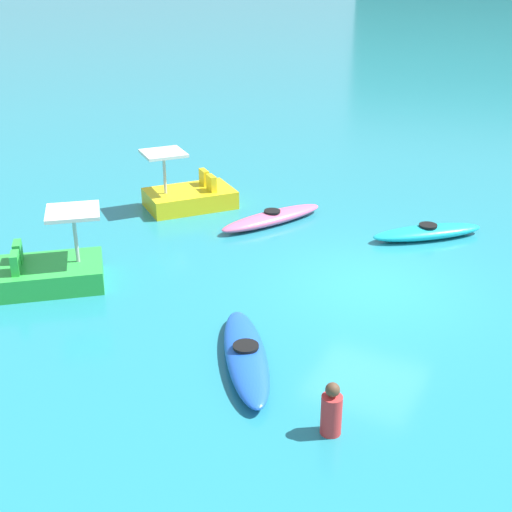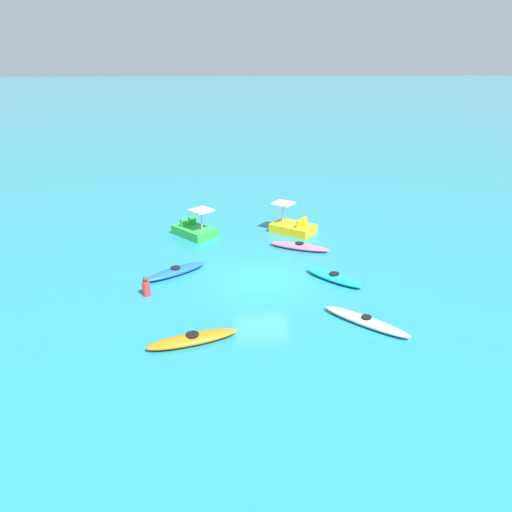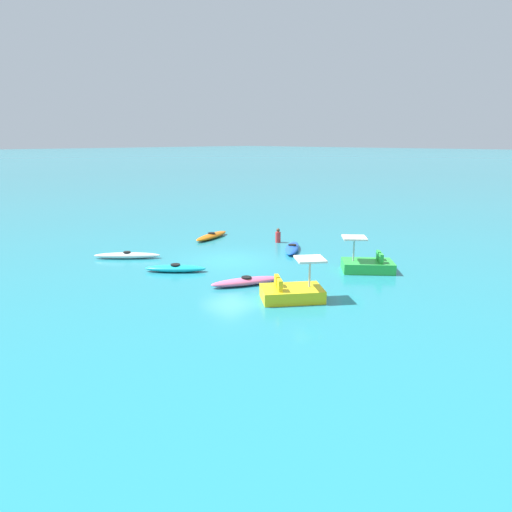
# 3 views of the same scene
# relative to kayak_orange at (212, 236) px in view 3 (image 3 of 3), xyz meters

# --- Properties ---
(ground_plane) EXTENTS (600.00, 600.00, 0.00)m
(ground_plane) POSITION_rel_kayak_orange_xyz_m (-4.90, 2.98, -0.16)
(ground_plane) COLOR teal
(kayak_orange) EXTENTS (1.60, 3.35, 0.37)m
(kayak_orange) POSITION_rel_kayak_orange_xyz_m (0.00, 0.00, 0.00)
(kayak_orange) COLOR orange
(kayak_orange) RESTS_ON ground_plane
(kayak_blue) EXTENTS (2.41, 3.00, 0.37)m
(kayak_blue) POSITION_rel_kayak_orange_xyz_m (-5.88, -1.00, 0.00)
(kayak_blue) COLOR blue
(kayak_blue) RESTS_ON ground_plane
(kayak_cyan) EXTENTS (2.65, 2.52, 0.37)m
(kayak_cyan) POSITION_rel_kayak_orange_xyz_m (-4.57, 6.21, 0.00)
(kayak_cyan) COLOR #19B7C6
(kayak_cyan) RESTS_ON ground_plane
(kayak_pink) EXTENTS (2.02, 3.18, 0.37)m
(kayak_pink) POSITION_rel_kayak_orange_xyz_m (-8.51, 5.31, -0.00)
(kayak_pink) COLOR pink
(kayak_pink) RESTS_ON ground_plane
(kayak_white) EXTENTS (2.91, 2.93, 0.37)m
(kayak_white) POSITION_rel_kayak_orange_xyz_m (-0.65, 6.48, -0.00)
(kayak_white) COLOR white
(kayak_white) RESTS_ON ground_plane
(pedal_boat_yellow) EXTENTS (2.67, 2.81, 1.68)m
(pedal_boat_yellow) POSITION_rel_kayak_orange_xyz_m (-11.16, 5.39, 0.17)
(pedal_boat_yellow) COLOR yellow
(pedal_boat_yellow) RESTS_ON ground_plane
(pedal_boat_green) EXTENTS (2.80, 2.70, 1.68)m
(pedal_boat_green) POSITION_rel_kayak_orange_xyz_m (-11.16, -0.27, 0.17)
(pedal_boat_green) COLOR green
(pedal_boat_green) RESTS_ON ground_plane
(person_near_shore) EXTENTS (0.34, 0.34, 0.88)m
(person_near_shore) POSITION_rel_kayak_orange_xyz_m (-3.85, -2.08, 0.22)
(person_near_shore) COLOR red
(person_near_shore) RESTS_ON ground_plane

